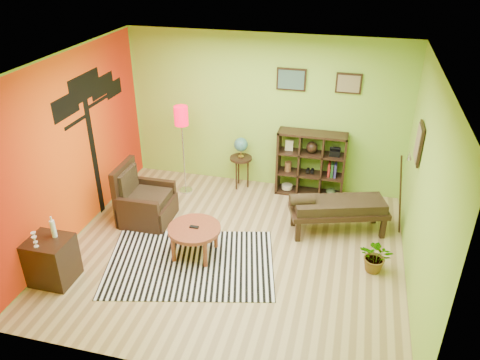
% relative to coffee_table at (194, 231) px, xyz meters
% --- Properties ---
extents(ground, '(5.00, 5.00, 0.00)m').
position_rel_coffee_table_xyz_m(ground, '(0.51, 0.21, -0.41)').
color(ground, tan).
rests_on(ground, ground).
extents(room_shell, '(5.04, 4.54, 2.82)m').
position_rel_coffee_table_xyz_m(room_shell, '(0.42, 0.22, 1.39)').
color(room_shell, '#93C83E').
rests_on(room_shell, ground).
extents(zebra_rug, '(2.70, 2.12, 0.01)m').
position_rel_coffee_table_xyz_m(zebra_rug, '(0.00, -0.23, -0.40)').
color(zebra_rug, white).
rests_on(zebra_rug, ground).
extents(coffee_table, '(0.77, 0.77, 0.49)m').
position_rel_coffee_table_xyz_m(coffee_table, '(0.00, 0.00, 0.00)').
color(coffee_table, brown).
rests_on(coffee_table, ground).
extents(armchair, '(0.82, 0.83, 0.98)m').
position_rel_coffee_table_xyz_m(armchair, '(-1.14, 0.71, -0.11)').
color(armchair, black).
rests_on(armchair, ground).
extents(side_cabinet, '(0.56, 0.51, 0.97)m').
position_rel_coffee_table_xyz_m(side_cabinet, '(-1.69, -1.02, -0.07)').
color(side_cabinet, black).
rests_on(side_cabinet, ground).
extents(floor_lamp, '(0.25, 0.25, 1.64)m').
position_rel_coffee_table_xyz_m(floor_lamp, '(-0.80, 1.77, 0.92)').
color(floor_lamp, silver).
rests_on(floor_lamp, ground).
extents(globe_table, '(0.41, 0.41, 0.99)m').
position_rel_coffee_table_xyz_m(globe_table, '(0.15, 2.19, 0.34)').
color(globe_table, black).
rests_on(globe_table, ground).
extents(cube_shelf, '(1.20, 0.35, 1.20)m').
position_rel_coffee_table_xyz_m(cube_shelf, '(1.43, 2.24, 0.19)').
color(cube_shelf, black).
rests_on(cube_shelf, ground).
extents(bench, '(1.61, 0.98, 0.70)m').
position_rel_coffee_table_xyz_m(bench, '(1.95, 1.12, 0.04)').
color(bench, black).
rests_on(bench, ground).
extents(potted_plant, '(0.54, 0.58, 0.39)m').
position_rel_coffee_table_xyz_m(potted_plant, '(2.59, 0.26, -0.21)').
color(potted_plant, '#26661E').
rests_on(potted_plant, ground).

